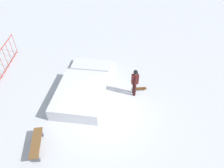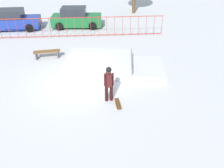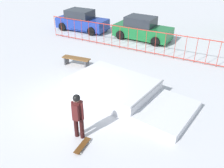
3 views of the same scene
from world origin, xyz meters
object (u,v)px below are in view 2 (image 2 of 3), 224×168
(skate_ramp, at_px, (108,64))
(park_bench, at_px, (47,53))
(skater, at_px, (109,82))
(skateboard, at_px, (118,104))
(parked_car_green, at_px, (76,18))
(parked_car_blue, at_px, (13,20))

(skate_ramp, bearing_deg, park_bench, 162.98)
(skater, distance_m, skateboard, 1.07)
(skater, xyz_separation_m, parked_car_green, (-1.75, 10.72, -0.28))
(skate_ramp, relative_size, parked_car_blue, 1.40)
(skate_ramp, height_order, skater, skater)
(skateboard, relative_size, park_bench, 0.49)
(parked_car_green, bearing_deg, parked_car_blue, -174.65)
(skater, bearing_deg, skate_ramp, 171.54)
(skateboard, bearing_deg, parked_car_blue, -148.98)
(skater, bearing_deg, park_bench, -149.00)
(skateboard, bearing_deg, park_bench, -146.18)
(skateboard, distance_m, parked_car_blue, 13.18)
(skate_ramp, bearing_deg, skateboard, -77.59)
(park_bench, height_order, parked_car_blue, parked_car_blue)
(skater, xyz_separation_m, park_bench, (-3.39, 4.78, -0.65))
(skateboard, distance_m, park_bench, 6.40)
(skate_ramp, bearing_deg, parked_car_green, 114.03)
(parked_car_blue, bearing_deg, skateboard, -56.46)
(skate_ramp, height_order, parked_car_green, parked_car_green)
(skateboard, bearing_deg, parked_car_green, -171.37)
(skater, height_order, parked_car_blue, skater)
(park_bench, bearing_deg, skate_ramp, -26.89)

